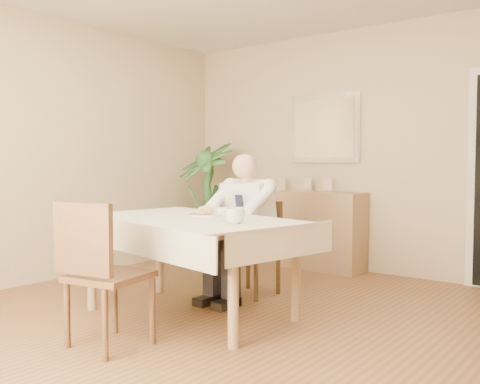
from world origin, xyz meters
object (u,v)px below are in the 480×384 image
Objects in this scene: seated_man at (237,219)px; chair_near at (99,266)px; potted_palm at (206,201)px; sideboard at (317,230)px; chair_far at (257,242)px; coffee_mug at (235,216)px; dining_table at (190,229)px.

chair_near is at bearing -87.29° from seated_man.
potted_palm is at bearing 108.36° from chair_near.
sideboard is (-0.13, 1.59, -0.27)m from seated_man.
chair_far is 1.17m from coffee_mug.
sideboard is 1.40m from potted_palm.
seated_man is at bearing -82.89° from sideboard.
seated_man is 0.89m from coffee_mug.
potted_palm is at bearing 139.54° from dining_table.
chair_far reaches higher than dining_table.
chair_far is 1.78m from chair_near.
dining_table is 2.34m from potted_palm.
coffee_mug is at bearing 49.12° from chair_near.
coffee_mug is (0.53, -0.99, 0.34)m from chair_far.
sideboard is at bearing 14.71° from potted_palm.
coffee_mug is (0.53, -0.70, 0.12)m from seated_man.
chair_far is at bearing 90.00° from seated_man.
coffee_mug reaches higher than dining_table.
dining_table is at bearing -84.18° from sideboard.
chair_near is at bearing -60.83° from potted_palm.
potted_palm reaches higher than seated_man.
chair_far is at bearing -81.87° from sideboard.
coffee_mug is (0.46, 0.79, 0.28)m from chair_near.
chair_near is 3.09m from sideboard.
seated_man reaches higher than sideboard.
potted_palm is (-1.46, 1.24, 0.01)m from seated_man.
chair_near is (0.07, -1.77, 0.06)m from chair_far.
seated_man is (-0.07, 1.49, 0.17)m from chair_near.
dining_table is 13.97× the size of coffee_mug.
chair_far is at bearing 118.20° from coffee_mug.
sideboard is 0.76× the size of potted_palm.
dining_table is 0.56m from coffee_mug.
coffee_mug is at bearing -44.45° from potted_palm.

